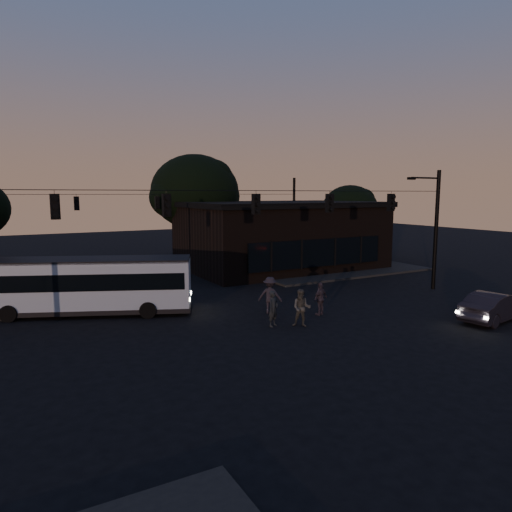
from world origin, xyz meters
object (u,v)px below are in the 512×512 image
bus (89,283)px  pedestrian_a (273,308)px  pedestrian_c (320,299)px  pedestrian_d (270,295)px  car (494,306)px  building (281,235)px  pedestrian_b (302,308)px

bus → pedestrian_a: 9.45m
pedestrian_c → pedestrian_d: bearing=-52.6°
car → pedestrian_d: (-8.65, 6.42, 0.24)m
building → car: 18.55m
car → pedestrian_a: bearing=56.5°
bus → pedestrian_d: (8.00, -4.32, -0.66)m
bus → pedestrian_b: bus is taller
bus → car: bus is taller
pedestrian_b → pedestrian_c: size_ratio=1.05×
building → bus: bearing=-154.6°
bus → pedestrian_a: size_ratio=6.14×
building → pedestrian_d: (-8.21, -12.02, -1.77)m
pedestrian_a → pedestrian_c: bearing=-15.5°
bus → car: (16.65, -10.74, -0.89)m
car → pedestrian_d: pedestrian_d is taller
car → pedestrian_c: size_ratio=2.55×
pedestrian_b → bus: bearing=179.5°
car → pedestrian_b: pedestrian_b is taller
bus → car: 19.83m
pedestrian_a → pedestrian_c: (3.09, 0.52, 0.00)m
building → pedestrian_c: (-6.15, -13.51, -1.87)m
car → bus: bearing=48.2°
building → pedestrian_a: size_ratio=9.27×
bus → car: size_ratio=2.40×
pedestrian_c → pedestrian_d: 2.54m
bus → pedestrian_c: (10.06, -5.82, -0.76)m
bus → pedestrian_d: size_ratio=5.43×
pedestrian_b → pedestrian_c: (2.00, 1.21, -0.04)m
building → pedestrian_a: (-9.24, -14.03, -1.88)m
building → pedestrian_c: bearing=-114.5°
car → pedestrian_d: size_ratio=2.27×
bus → pedestrian_a: bus is taller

